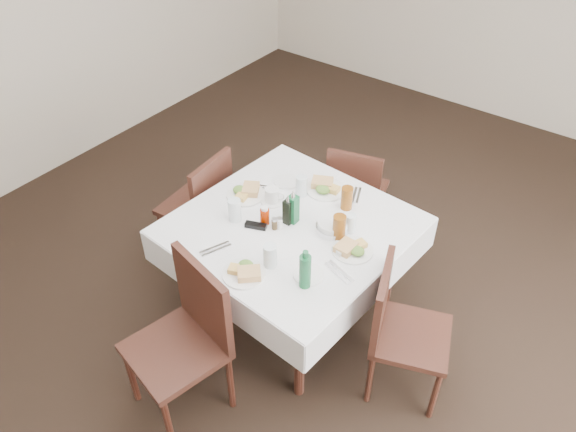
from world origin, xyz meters
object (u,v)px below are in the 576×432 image
object	(u,v)px
water_n	(301,186)
oil_cruet_dark	(288,211)
water_s	(270,256)
water_w	(235,210)
oil_cruet_green	(293,208)
chair_north	(355,189)
chair_south	(188,332)
water_e	(350,223)
green_bottle	(305,271)
chair_west	(203,202)
bread_basket	(333,226)
dining_table	(291,234)
coffee_mug	(272,196)
ketchup_bottle	(265,216)
chair_east	(397,324)

from	to	relation	value
water_n	oil_cruet_dark	xyz separation A→B (m)	(0.10, -0.28, 0.02)
water_s	water_w	bearing A→B (deg)	156.10
oil_cruet_green	chair_north	bearing A→B (deg)	93.11
chair_south	water_e	xyz separation A→B (m)	(0.37, 1.02, 0.26)
oil_cruet_green	green_bottle	world-z (taller)	green_bottle
chair_west	bread_basket	world-z (taller)	chair_west
oil_cruet_dark	oil_cruet_green	distance (m)	0.03
water_e	oil_cruet_dark	bearing A→B (deg)	-155.22
bread_basket	oil_cruet_green	xyz separation A→B (m)	(-0.24, -0.07, 0.07)
water_s	dining_table	bearing A→B (deg)	107.97
coffee_mug	chair_south	bearing A→B (deg)	-79.81
oil_cruet_dark	chair_south	bearing A→B (deg)	-91.74
water_n	green_bottle	distance (m)	0.80
water_e	oil_cruet_green	bearing A→B (deg)	-158.06
chair_north	water_w	world-z (taller)	water_w
water_w	coffee_mug	xyz separation A→B (m)	(0.08, 0.27, -0.03)
water_e	chair_south	bearing A→B (deg)	-109.83
oil_cruet_dark	green_bottle	world-z (taller)	green_bottle
dining_table	chair_north	xyz separation A→B (m)	(-0.05, 0.87, -0.20)
dining_table	water_e	distance (m)	0.38
chair_south	water_e	bearing A→B (deg)	70.17
dining_table	oil_cruet_green	xyz separation A→B (m)	(-0.01, 0.03, 0.19)
water_s	oil_cruet_dark	bearing A→B (deg)	111.51
bread_basket	ketchup_bottle	xyz separation A→B (m)	(-0.36, -0.19, 0.03)
chair_north	oil_cruet_dark	bearing A→B (deg)	-88.08
water_w	oil_cruet_dark	size ratio (longest dim) A/B	0.69
water_s	bread_basket	distance (m)	0.47
bread_basket	green_bottle	world-z (taller)	green_bottle
dining_table	water_n	xyz separation A→B (m)	(-0.13, 0.28, 0.15)
water_e	bread_basket	size ratio (longest dim) A/B	0.60
bread_basket	oil_cruet_green	bearing A→B (deg)	-162.85
water_s	oil_cruet_green	world-z (taller)	oil_cruet_green
chair_north	ketchup_bottle	size ratio (longest dim) A/B	6.92
water_s	chair_north	bearing A→B (deg)	97.83
water_w	water_e	bearing A→B (deg)	27.82
chair_east	coffee_mug	world-z (taller)	chair_east
dining_table	water_n	size ratio (longest dim) A/B	10.08
water_w	oil_cruet_dark	xyz separation A→B (m)	(0.28, 0.17, 0.02)
chair_south	oil_cruet_green	world-z (taller)	oil_cruet_green
chair_north	oil_cruet_green	size ratio (longest dim) A/B	3.54
chair_east	water_s	bearing A→B (deg)	-160.06
chair_east	water_w	bearing A→B (deg)	-176.52
water_n	water_w	world-z (taller)	water_w
dining_table	chair_east	distance (m)	0.83
water_e	green_bottle	xyz separation A→B (m)	(0.04, -0.52, 0.05)
chair_north	chair_east	distance (m)	1.30
chair_east	oil_cruet_green	distance (m)	0.90
dining_table	oil_cruet_green	world-z (taller)	oil_cruet_green
chair_east	water_e	xyz separation A→B (m)	(-0.49, 0.26, 0.31)
water_s	bread_basket	size ratio (longest dim) A/B	0.70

